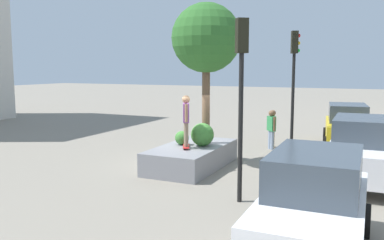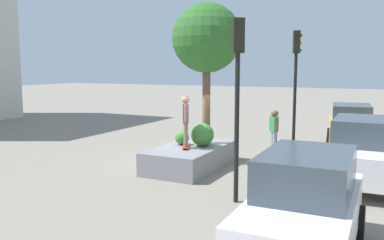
{
  "view_description": "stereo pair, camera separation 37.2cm",
  "coord_description": "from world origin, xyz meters",
  "px_view_note": "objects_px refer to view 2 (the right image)",
  "views": [
    {
      "loc": [
        12.98,
        6.2,
        3.45
      ],
      "look_at": [
        0.32,
        0.34,
        1.66
      ],
      "focal_mm": 38.21,
      "sensor_mm": 36.0,
      "label": 1
    },
    {
      "loc": [
        12.82,
        6.54,
        3.45
      ],
      "look_at": [
        0.32,
        0.34,
        1.66
      ],
      "focal_mm": 38.21,
      "sensor_mm": 36.0,
      "label": 2
    }
  ],
  "objects_px": {
    "plaza_tree": "(207,39)",
    "skateboard": "(186,147)",
    "police_car": "(361,151)",
    "taxi_cab": "(351,127)",
    "sedan_parked": "(305,205)",
    "pedestrian_crossing": "(275,126)",
    "planter_ledge": "(192,156)",
    "skateboarder": "(186,117)",
    "passerby_with_bag": "(274,127)",
    "traffic_light_median": "(296,72)",
    "traffic_light_corner": "(237,79)"
  },
  "relations": [
    {
      "from": "plaza_tree",
      "to": "skateboard",
      "type": "height_order",
      "value": "plaza_tree"
    },
    {
      "from": "plaza_tree",
      "to": "skateboard",
      "type": "bearing_deg",
      "value": -11.12
    },
    {
      "from": "police_car",
      "to": "taxi_cab",
      "type": "bearing_deg",
      "value": -171.91
    },
    {
      "from": "police_car",
      "to": "sedan_parked",
      "type": "bearing_deg",
      "value": -5.52
    },
    {
      "from": "police_car",
      "to": "pedestrian_crossing",
      "type": "xyz_separation_m",
      "value": [
        -4.34,
        -3.74,
        -0.05
      ]
    },
    {
      "from": "planter_ledge",
      "to": "pedestrian_crossing",
      "type": "xyz_separation_m",
      "value": [
        -4.75,
        1.67,
        0.57
      ]
    },
    {
      "from": "sedan_parked",
      "to": "skateboarder",
      "type": "bearing_deg",
      "value": -134.16
    },
    {
      "from": "skateboarder",
      "to": "pedestrian_crossing",
      "type": "bearing_deg",
      "value": 162.46
    },
    {
      "from": "plaza_tree",
      "to": "skateboarder",
      "type": "xyz_separation_m",
      "value": [
        1.16,
        -0.23,
        -2.63
      ]
    },
    {
      "from": "skateboarder",
      "to": "passerby_with_bag",
      "type": "relative_size",
      "value": 1.02
    },
    {
      "from": "plaza_tree",
      "to": "pedestrian_crossing",
      "type": "bearing_deg",
      "value": 160.71
    },
    {
      "from": "skateboarder",
      "to": "planter_ledge",
      "type": "bearing_deg",
      "value": -178.92
    },
    {
      "from": "traffic_light_median",
      "to": "pedestrian_crossing",
      "type": "bearing_deg",
      "value": -141.22
    },
    {
      "from": "traffic_light_corner",
      "to": "passerby_with_bag",
      "type": "distance_m",
      "value": 7.53
    },
    {
      "from": "skateboarder",
      "to": "passerby_with_bag",
      "type": "bearing_deg",
      "value": 160.32
    },
    {
      "from": "plaza_tree",
      "to": "taxi_cab",
      "type": "distance_m",
      "value": 7.68
    },
    {
      "from": "planter_ledge",
      "to": "traffic_light_median",
      "type": "height_order",
      "value": "traffic_light_median"
    },
    {
      "from": "taxi_cab",
      "to": "sedan_parked",
      "type": "relative_size",
      "value": 1.02
    },
    {
      "from": "sedan_parked",
      "to": "taxi_cab",
      "type": "bearing_deg",
      "value": -178.77
    },
    {
      "from": "plaza_tree",
      "to": "skateboard",
      "type": "distance_m",
      "value": 3.82
    },
    {
      "from": "taxi_cab",
      "to": "pedestrian_crossing",
      "type": "relative_size",
      "value": 2.6
    },
    {
      "from": "skateboard",
      "to": "plaza_tree",
      "type": "bearing_deg",
      "value": 168.88
    },
    {
      "from": "planter_ledge",
      "to": "taxi_cab",
      "type": "distance_m",
      "value": 7.53
    },
    {
      "from": "taxi_cab",
      "to": "pedestrian_crossing",
      "type": "xyz_separation_m",
      "value": [
        1.16,
        -2.96,
        -0.02
      ]
    },
    {
      "from": "police_car",
      "to": "traffic_light_median",
      "type": "distance_m",
      "value": 4.57
    },
    {
      "from": "skateboarder",
      "to": "police_car",
      "type": "relative_size",
      "value": 0.4
    },
    {
      "from": "skateboarder",
      "to": "sedan_parked",
      "type": "relative_size",
      "value": 0.41
    },
    {
      "from": "taxi_cab",
      "to": "skateboard",
      "type": "bearing_deg",
      "value": -35.76
    },
    {
      "from": "skateboarder",
      "to": "plaza_tree",
      "type": "bearing_deg",
      "value": 168.88
    },
    {
      "from": "planter_ledge",
      "to": "police_car",
      "type": "xyz_separation_m",
      "value": [
        -0.41,
        5.4,
        0.62
      ]
    },
    {
      "from": "taxi_cab",
      "to": "traffic_light_median",
      "type": "xyz_separation_m",
      "value": [
        2.54,
        -1.85,
        2.32
      ]
    },
    {
      "from": "passerby_with_bag",
      "to": "skateboard",
      "type": "bearing_deg",
      "value": -19.68
    },
    {
      "from": "traffic_light_median",
      "to": "pedestrian_crossing",
      "type": "height_order",
      "value": "traffic_light_median"
    },
    {
      "from": "police_car",
      "to": "passerby_with_bag",
      "type": "relative_size",
      "value": 2.56
    },
    {
      "from": "sedan_parked",
      "to": "pedestrian_crossing",
      "type": "distance_m",
      "value": 10.45
    },
    {
      "from": "taxi_cab",
      "to": "traffic_light_corner",
      "type": "height_order",
      "value": "traffic_light_corner"
    },
    {
      "from": "traffic_light_median",
      "to": "passerby_with_bag",
      "type": "relative_size",
      "value": 2.9
    },
    {
      "from": "skateboard",
      "to": "sedan_parked",
      "type": "height_order",
      "value": "sedan_parked"
    },
    {
      "from": "taxi_cab",
      "to": "police_car",
      "type": "xyz_separation_m",
      "value": [
        5.5,
        0.78,
        0.04
      ]
    },
    {
      "from": "planter_ledge",
      "to": "passerby_with_bag",
      "type": "bearing_deg",
      "value": 158.16
    },
    {
      "from": "skateboard",
      "to": "skateboarder",
      "type": "relative_size",
      "value": 0.48
    },
    {
      "from": "taxi_cab",
      "to": "skateboarder",
      "type": "bearing_deg",
      "value": -35.76
    },
    {
      "from": "plaza_tree",
      "to": "pedestrian_crossing",
      "type": "xyz_separation_m",
      "value": [
        -4.08,
        1.43,
        -3.51
      ]
    },
    {
      "from": "skateboarder",
      "to": "pedestrian_crossing",
      "type": "height_order",
      "value": "skateboarder"
    },
    {
      "from": "police_car",
      "to": "traffic_light_median",
      "type": "xyz_separation_m",
      "value": [
        -2.96,
        -2.63,
        2.29
      ]
    },
    {
      "from": "plaza_tree",
      "to": "taxi_cab",
      "type": "xyz_separation_m",
      "value": [
        -5.24,
        4.38,
        -3.49
      ]
    },
    {
      "from": "taxi_cab",
      "to": "pedestrian_crossing",
      "type": "bearing_deg",
      "value": -68.51
    },
    {
      "from": "traffic_light_corner",
      "to": "passerby_with_bag",
      "type": "xyz_separation_m",
      "value": [
        -7.13,
        -0.95,
        -2.2
      ]
    },
    {
      "from": "skateboard",
      "to": "skateboarder",
      "type": "bearing_deg",
      "value": -153.43
    },
    {
      "from": "police_car",
      "to": "sedan_parked",
      "type": "xyz_separation_m",
      "value": [
        5.61,
        -0.54,
        -0.02
      ]
    }
  ]
}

